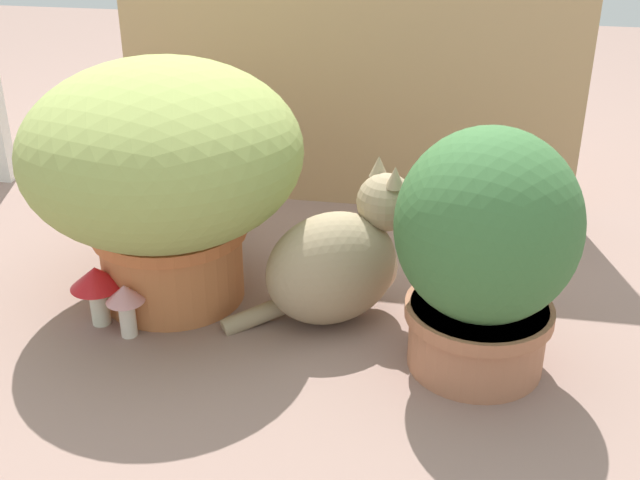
{
  "coord_description": "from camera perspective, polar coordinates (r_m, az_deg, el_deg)",
  "views": [
    {
      "loc": [
        0.38,
        -1.29,
        0.82
      ],
      "look_at": [
        0.15,
        -0.02,
        0.18
      ],
      "focal_mm": 44.6,
      "sensor_mm": 36.0,
      "label": 1
    }
  ],
  "objects": [
    {
      "name": "cat",
      "position": [
        1.49,
        1.44,
        -1.51
      ],
      "size": [
        0.37,
        0.29,
        0.32
      ],
      "color": "tan",
      "rests_on": "ground"
    },
    {
      "name": "leafy_planter",
      "position": [
        1.33,
        11.77,
        -0.67
      ],
      "size": [
        0.31,
        0.31,
        0.43
      ],
      "color": "#B07151",
      "rests_on": "ground"
    },
    {
      "name": "cardboard_backdrop",
      "position": [
        1.93,
        1.96,
        12.86
      ],
      "size": [
        1.12,
        0.03,
        0.74
      ],
      "primitive_type": "cube",
      "color": "tan",
      "rests_on": "ground"
    },
    {
      "name": "ground_plane",
      "position": [
        1.57,
        -5.23,
        -5.19
      ],
      "size": [
        6.0,
        6.0,
        0.0
      ],
      "primitive_type": "plane",
      "color": "gray"
    },
    {
      "name": "mushroom_ornament_red",
      "position": [
        1.55,
        -15.75,
        -2.97
      ],
      "size": [
        0.1,
        0.1,
        0.12
      ],
      "color": "silver",
      "rests_on": "ground"
    },
    {
      "name": "grass_planter",
      "position": [
        1.53,
        -11.13,
        5.2
      ],
      "size": [
        0.53,
        0.53,
        0.48
      ],
      "color": "#C06F3F",
      "rests_on": "ground"
    },
    {
      "name": "mushroom_ornament_pink",
      "position": [
        1.5,
        -13.78,
        -4.24
      ],
      "size": [
        0.07,
        0.07,
        0.11
      ],
      "color": "silver",
      "rests_on": "ground"
    }
  ]
}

